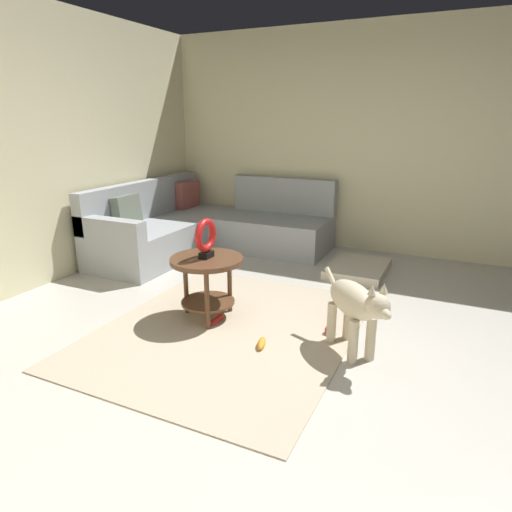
# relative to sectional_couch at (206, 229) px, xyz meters

# --- Properties ---
(ground_plane) EXTENTS (6.00, 6.00, 0.10)m
(ground_plane) POSITION_rel_sectional_couch_xyz_m (-1.99, -2.02, -0.34)
(ground_plane) COLOR beige
(wall_right) EXTENTS (0.12, 6.00, 2.70)m
(wall_right) POSITION_rel_sectional_couch_xyz_m (0.95, -2.02, 1.06)
(wall_right) COLOR beige
(wall_right) RESTS_ON ground_plane
(area_rug) EXTENTS (2.30, 1.90, 0.01)m
(area_rug) POSITION_rel_sectional_couch_xyz_m (-1.84, -1.32, -0.28)
(area_rug) COLOR #BCAD93
(area_rug) RESTS_ON ground_plane
(sectional_couch) EXTENTS (2.20, 2.25, 0.88)m
(sectional_couch) POSITION_rel_sectional_couch_xyz_m (0.00, 0.00, 0.00)
(sectional_couch) COLOR #9EA3A8
(sectional_couch) RESTS_ON ground_plane
(side_table) EXTENTS (0.60, 0.60, 0.54)m
(side_table) POSITION_rel_sectional_couch_xyz_m (-1.72, -1.06, 0.13)
(side_table) COLOR brown
(side_table) RESTS_ON ground_plane
(torus_sculpture) EXTENTS (0.28, 0.08, 0.33)m
(torus_sculpture) POSITION_rel_sectional_couch_xyz_m (-1.72, -1.06, 0.42)
(torus_sculpture) COLOR black
(torus_sculpture) RESTS_ON side_table
(dog_bed_mat) EXTENTS (0.80, 0.60, 0.09)m
(dog_bed_mat) POSITION_rel_sectional_couch_xyz_m (-0.01, -1.94, -0.24)
(dog_bed_mat) COLOR beige
(dog_bed_mat) RESTS_ON ground_plane
(dog) EXTENTS (0.65, 0.63, 0.63)m
(dog) POSITION_rel_sectional_couch_xyz_m (-1.78, -2.31, 0.09)
(dog) COLOR beige
(dog) RESTS_ON ground_plane
(dog_toy_ball) EXTENTS (0.08, 0.08, 0.08)m
(dog_toy_ball) POSITION_rel_sectional_couch_xyz_m (-1.58, -2.08, -0.25)
(dog_toy_ball) COLOR red
(dog_toy_ball) RESTS_ON ground_plane
(dog_toy_rope) EXTENTS (0.16, 0.06, 0.05)m
(dog_toy_rope) POSITION_rel_sectional_couch_xyz_m (-1.77, -1.17, -0.26)
(dog_toy_rope) COLOR red
(dog_toy_rope) RESTS_ON ground_plane
(dog_toy_bone) EXTENTS (0.19, 0.11, 0.06)m
(dog_toy_bone) POSITION_rel_sectional_couch_xyz_m (-1.99, -1.68, -0.26)
(dog_toy_bone) COLOR orange
(dog_toy_bone) RESTS_ON ground_plane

